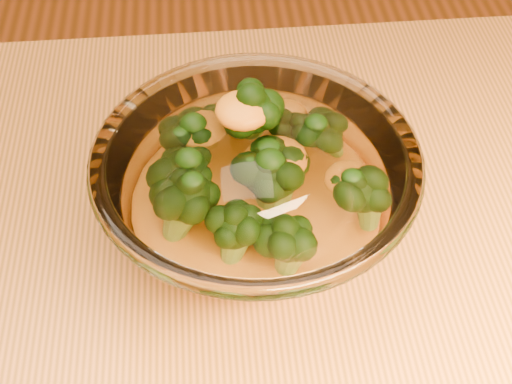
# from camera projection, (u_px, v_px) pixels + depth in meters

# --- Properties ---
(glass_bowl) EXTENTS (0.24, 0.24, 0.10)m
(glass_bowl) POSITION_uv_depth(u_px,v_px,m) (256.00, 197.00, 0.53)
(glass_bowl) COLOR white
(glass_bowl) RESTS_ON table
(cheese_sauce) EXTENTS (0.14, 0.14, 0.04)m
(cheese_sauce) POSITION_uv_depth(u_px,v_px,m) (256.00, 216.00, 0.55)
(cheese_sauce) COLOR orange
(cheese_sauce) RESTS_ON glass_bowl
(broccoli_heap) EXTENTS (0.17, 0.15, 0.09)m
(broccoli_heap) POSITION_uv_depth(u_px,v_px,m) (250.00, 168.00, 0.52)
(broccoli_heap) COLOR black
(broccoli_heap) RESTS_ON cheese_sauce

